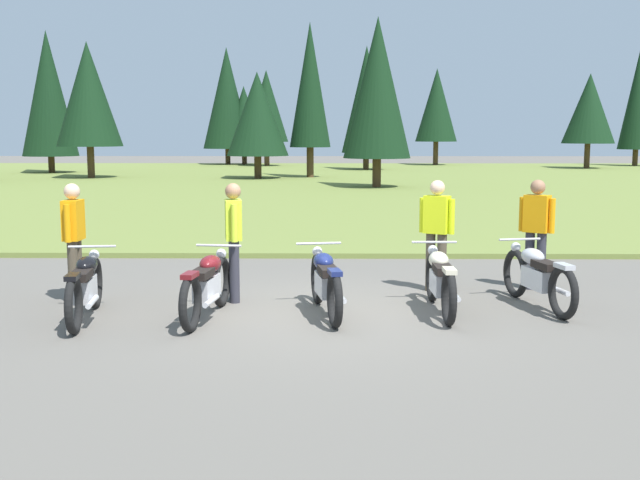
% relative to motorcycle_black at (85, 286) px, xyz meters
% --- Properties ---
extents(ground_plane, '(140.00, 140.00, 0.00)m').
position_rel_motorcycle_black_xyz_m(ground_plane, '(2.96, 0.37, -0.44)').
color(ground_plane, '#605B54').
extents(grass_moorland, '(80.00, 44.00, 0.10)m').
position_rel_motorcycle_black_xyz_m(grass_moorland, '(2.96, 26.91, -0.39)').
color(grass_moorland, olive).
rests_on(grass_moorland, ground).
extents(forest_treeline, '(41.26, 26.87, 8.39)m').
position_rel_motorcycle_black_xyz_m(forest_treeline, '(0.42, 37.43, 3.86)').
color(forest_treeline, '#47331E').
rests_on(forest_treeline, ground).
extents(motorcycle_black, '(0.63, 2.10, 0.88)m').
position_rel_motorcycle_black_xyz_m(motorcycle_black, '(0.00, 0.00, 0.00)').
color(motorcycle_black, black).
rests_on(motorcycle_black, ground).
extents(motorcycle_maroon, '(0.62, 2.10, 0.88)m').
position_rel_motorcycle_black_xyz_m(motorcycle_maroon, '(1.53, 0.12, 0.00)').
color(motorcycle_maroon, black).
rests_on(motorcycle_maroon, ground).
extents(motorcycle_navy, '(0.68, 2.09, 0.88)m').
position_rel_motorcycle_black_xyz_m(motorcycle_navy, '(3.04, 0.34, 0.00)').
color(motorcycle_navy, black).
rests_on(motorcycle_navy, ground).
extents(motorcycle_cream, '(0.62, 2.10, 0.88)m').
position_rel_motorcycle_black_xyz_m(motorcycle_cream, '(4.56, 0.48, 0.00)').
color(motorcycle_cream, black).
rests_on(motorcycle_cream, ground).
extents(motorcycle_silver, '(0.72, 2.08, 0.88)m').
position_rel_motorcycle_black_xyz_m(motorcycle_silver, '(5.92, 0.80, 0.00)').
color(motorcycle_silver, black).
rests_on(motorcycle_silver, ground).
extents(rider_in_hivis_vest, '(0.28, 0.54, 1.67)m').
position_rel_motorcycle_black_xyz_m(rider_in_hivis_vest, '(1.75, 1.13, 0.51)').
color(rider_in_hivis_vest, '#2D2D38').
rests_on(rider_in_hivis_vest, ground).
extents(rider_with_back_turned, '(0.23, 0.55, 1.67)m').
position_rel_motorcycle_black_xyz_m(rider_with_back_turned, '(-0.47, 1.07, 0.51)').
color(rider_with_back_turned, '#4C4233').
rests_on(rider_with_back_turned, ground).
extents(rider_checking_bike, '(0.49, 0.37, 1.67)m').
position_rel_motorcycle_black_xyz_m(rider_checking_bike, '(4.69, 1.88, 0.51)').
color(rider_checking_bike, '#4C4233').
rests_on(rider_checking_bike, ground).
extents(rider_near_row_end, '(0.47, 0.38, 1.67)m').
position_rel_motorcycle_black_xyz_m(rider_near_row_end, '(6.20, 2.02, 0.51)').
color(rider_near_row_end, '#2D2D38').
rests_on(rider_near_row_end, ground).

